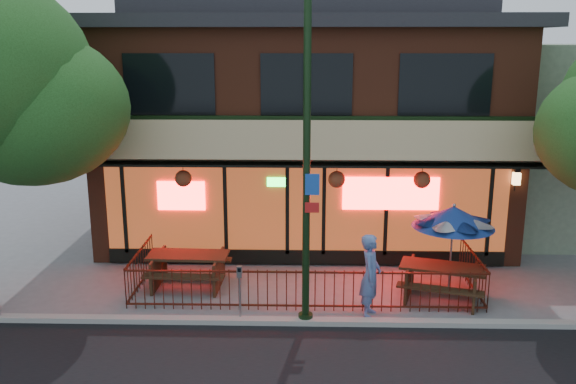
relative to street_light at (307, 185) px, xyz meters
The scene contains 11 objects.
ground 3.17m from the street_light, 90.34° to the left, with size 80.00×80.00×0.00m, color gray.
curb 3.09m from the street_light, 91.40° to the right, with size 80.00×0.25×0.12m, color #999993.
restaurant_building 7.58m from the street_light, 90.02° to the left, with size 12.96×9.49×8.05m.
neighbor_building 12.11m from the street_light, 42.01° to the left, with size 6.00×7.00×6.00m, color gray.
patio_fence 2.68m from the street_light, 90.15° to the left, with size 8.44×2.62×1.00m.
street_light is the anchor object (origin of this frame).
picnic_table_left 4.43m from the street_light, 146.07° to the left, with size 2.07×1.62×0.86m.
picnic_table_right 4.41m from the street_light, 22.43° to the left, with size 2.35×2.03×0.85m.
patio_umbrella 4.22m from the street_light, 27.07° to the left, with size 2.00×2.00×2.28m.
pedestrian 2.65m from the street_light, 14.95° to the left, with size 0.71×0.47×1.94m, color #526BA4.
parking_meter_near 2.69m from the street_light, behind, with size 0.12×0.11×1.32m.
Camera 1 is at (-0.07, -12.92, 6.12)m, focal length 38.00 mm.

